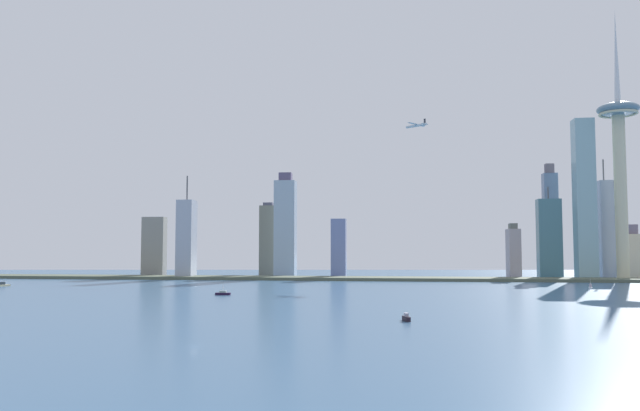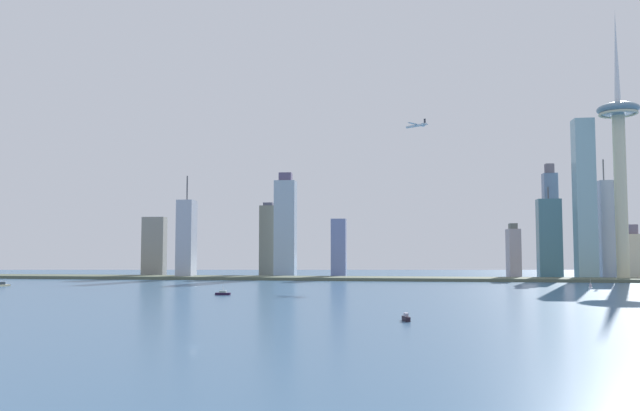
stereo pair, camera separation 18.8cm
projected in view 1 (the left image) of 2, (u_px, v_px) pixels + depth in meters
ground_plane at (194, 346)px, 223.13m from camera, size 6000.00×6000.00×0.00m
waterfront_pier at (331, 278)px, 687.53m from camera, size 972.62×46.50×3.23m
observation_tower at (619, 145)px, 677.86m from camera, size 44.12×44.12×300.55m
skyscraper_0 at (285, 227)px, 753.64m from camera, size 25.31×19.78×127.15m
skyscraper_1 at (551, 223)px, 742.30m from camera, size 16.30×14.89×136.68m
skyscraper_2 at (339, 248)px, 733.09m from camera, size 17.42×16.39×69.75m
skyscraper_3 at (605, 230)px, 707.64m from camera, size 15.01×23.00×137.29m
skyscraper_4 at (633, 254)px, 743.17m from camera, size 16.11×20.44×63.42m
skyscraper_5 at (513, 253)px, 710.31m from camera, size 12.90×27.76×63.45m
skyscraper_6 at (154, 247)px, 753.26m from camera, size 27.51×13.88×72.95m
skyscraper_7 at (186, 239)px, 716.87m from camera, size 18.64×21.37×119.29m
skyscraper_8 at (585, 199)px, 689.41m from camera, size 21.26×19.46×179.62m
skyscraper_9 at (549, 239)px, 702.58m from camera, size 25.58×16.65×104.98m
skyscraper_10 at (268, 240)px, 788.92m from camera, size 20.22×19.41×93.09m
boat_0 at (223, 293)px, 465.56m from camera, size 11.38×4.20×8.21m
boat_1 at (0, 285)px, 567.84m from camera, size 11.33×18.52×4.07m
boat_2 at (406, 318)px, 300.15m from camera, size 4.19×8.57×3.93m
boat_5 at (591, 287)px, 535.79m from camera, size 4.89×10.44×8.56m
airplane at (416, 125)px, 722.90m from camera, size 25.76×27.01×8.02m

